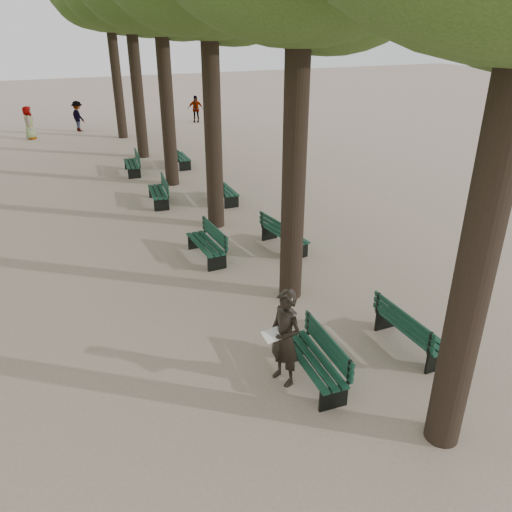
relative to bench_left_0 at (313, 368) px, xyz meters
name	(u,v)px	position (x,y,z in m)	size (l,w,h in m)	color
ground	(296,387)	(-0.37, -0.04, -0.27)	(120.00, 120.00, 0.00)	tan
bench_left_0	(313,368)	(0.00, 0.00, 0.00)	(0.72, 1.84, 0.92)	black
bench_left_1	(206,249)	(0.00, 5.72, 0.00)	(0.61, 1.81, 0.92)	black
bench_left_2	(158,197)	(0.00, 10.81, 0.00)	(0.80, 1.86, 0.92)	black
bench_left_3	(132,167)	(0.00, 15.19, 0.00)	(0.76, 1.85, 0.92)	black
bench_right_0	(410,337)	(2.27, 0.05, 0.00)	(0.61, 1.81, 0.92)	black
bench_right_1	(284,240)	(2.27, 5.43, 0.00)	(0.76, 1.85, 0.92)	black
bench_right_2	(225,194)	(2.27, 10.09, 0.00)	(0.68, 1.83, 0.92)	black
bench_right_3	(181,160)	(2.27, 15.48, 0.00)	(0.68, 1.83, 0.92)	black
man_with_map	(285,338)	(-0.48, 0.22, 0.65)	(0.71, 0.81, 1.84)	black
pedestrian_d	(29,123)	(-3.62, 24.75, 0.62)	(0.87, 0.36, 1.78)	#262628
pedestrian_c	(196,109)	(6.49, 25.90, 0.57)	(0.99, 0.34, 1.68)	#262628
pedestrian_b	(78,116)	(-0.85, 25.93, 0.61)	(1.14, 0.35, 1.76)	#262628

